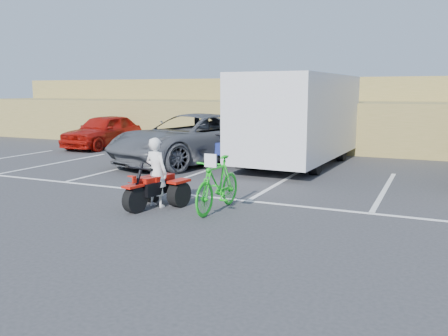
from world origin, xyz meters
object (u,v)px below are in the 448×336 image
at_px(quad_atv_blue, 227,165).
at_px(quad_atv_green, 284,169).
at_px(red_car, 104,131).
at_px(red_trike_atv, 152,208).
at_px(cargo_trailer, 299,117).
at_px(grey_pickup, 192,139).
at_px(rider, 156,172).
at_px(green_dirt_bike, 218,184).

bearing_deg(quad_atv_blue, quad_atv_green, -13.70).
bearing_deg(quad_atv_green, red_car, 163.95).
xyz_separation_m(red_trike_atv, cargo_trailer, (1.21, 7.09, 1.62)).
bearing_deg(grey_pickup, quad_atv_blue, 26.92).
relative_size(rider, cargo_trailer, 0.23).
distance_m(red_trike_atv, quad_atv_green, 6.16).
distance_m(rider, green_dirt_bike, 1.39).
bearing_deg(rider, cargo_trailer, -89.13).
xyz_separation_m(cargo_trailer, quad_atv_blue, (-2.16, -1.02, -1.62)).
height_order(green_dirt_bike, cargo_trailer, cargo_trailer).
height_order(rider, red_car, rider).
relative_size(rider, quad_atv_blue, 0.89).
distance_m(green_dirt_bike, quad_atv_blue, 6.21).
xyz_separation_m(rider, quad_atv_blue, (-0.98, 5.93, -0.75)).
bearing_deg(quad_atv_green, cargo_trailer, 80.01).
distance_m(red_trike_atv, rider, 0.76).
height_order(green_dirt_bike, grey_pickup, grey_pickup).
bearing_deg(red_trike_atv, cargo_trailer, 90.85).
relative_size(grey_pickup, red_car, 1.43).
bearing_deg(green_dirt_bike, grey_pickup, 124.53).
bearing_deg(quad_atv_blue, rider, -93.96).
xyz_separation_m(green_dirt_bike, quad_atv_green, (-0.33, 5.71, -0.57)).
xyz_separation_m(red_car, quad_atv_blue, (6.92, -2.27, -0.72)).
xyz_separation_m(red_trike_atv, grey_pickup, (-2.20, 5.94, 0.84)).
bearing_deg(grey_pickup, rider, -48.38).
height_order(red_trike_atv, cargo_trailer, cargo_trailer).
bearing_deg(grey_pickup, green_dirt_bike, -36.71).
bearing_deg(red_trike_atv, rider, 90.00).
relative_size(rider, grey_pickup, 0.25).
height_order(quad_atv_blue, quad_atv_green, quad_atv_blue).
height_order(rider, grey_pickup, grey_pickup).
xyz_separation_m(rider, cargo_trailer, (1.18, 6.95, 0.87)).
distance_m(cargo_trailer, quad_atv_green, 1.92).
relative_size(red_trike_atv, cargo_trailer, 0.22).
height_order(red_trike_atv, quad_atv_blue, quad_atv_blue).
bearing_deg(red_trike_atv, red_car, 143.86).
relative_size(rider, green_dirt_bike, 0.79).
bearing_deg(green_dirt_bike, quad_atv_green, 95.06).
distance_m(green_dirt_bike, red_car, 12.24).
bearing_deg(quad_atv_green, red_trike_atv, -101.63).
distance_m(red_trike_atv, quad_atv_blue, 6.15).
height_order(red_trike_atv, green_dirt_bike, green_dirt_bike).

